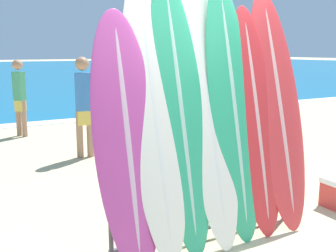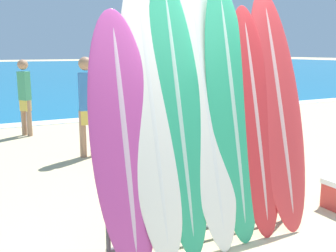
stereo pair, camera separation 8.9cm
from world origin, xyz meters
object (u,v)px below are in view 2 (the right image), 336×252
(surfboard_slot_0, at_px, (124,140))
(surfboard_slot_1, at_px, (152,119))
(surfboard_slot_2, at_px, (178,113))
(surfboard_rack, at_px, (207,189))
(person_near_water, at_px, (25,95))
(surfboard_slot_6, at_px, (278,109))
(surfboard_slot_3, at_px, (206,104))
(surfboard_slot_5, at_px, (255,121))
(person_mid_beach, at_px, (155,97))
(person_far_left, at_px, (87,103))
(surfboard_slot_4, at_px, (232,111))

(surfboard_slot_0, height_order, surfboard_slot_1, surfboard_slot_1)
(surfboard_slot_1, xyz_separation_m, surfboard_slot_2, (0.25, 0.01, 0.03))
(surfboard_rack, height_order, surfboard_slot_0, surfboard_slot_0)
(surfboard_slot_1, distance_m, person_near_water, 5.63)
(surfboard_slot_6, bearing_deg, surfboard_slot_3, 176.60)
(surfboard_slot_0, xyz_separation_m, surfboard_slot_5, (1.34, 0.00, 0.05))
(surfboard_slot_0, xyz_separation_m, surfboard_slot_1, (0.27, 0.04, 0.14))
(person_mid_beach, bearing_deg, person_far_left, -159.78)
(person_far_left, bearing_deg, surfboard_slot_5, -71.33)
(surfboard_slot_1, xyz_separation_m, person_near_water, (-0.31, 5.62, -0.33))
(surfboard_rack, xyz_separation_m, surfboard_slot_6, (0.84, 0.03, 0.68))
(surfboard_rack, height_order, surfboard_slot_3, surfboard_slot_3)
(surfboard_slot_0, relative_size, surfboard_slot_1, 0.88)
(surfboard_rack, bearing_deg, person_mid_beach, 72.36)
(surfboard_rack, xyz_separation_m, person_far_left, (-0.16, 3.42, 0.41))
(surfboard_rack, relative_size, person_near_water, 1.24)
(surfboard_slot_0, distance_m, surfboard_slot_5, 1.34)
(surfboard_rack, distance_m, surfboard_slot_0, 0.98)
(surfboard_slot_2, xyz_separation_m, person_mid_beach, (1.37, 3.37, -0.29))
(surfboard_slot_1, bearing_deg, surfboard_slot_3, 3.70)
(surfboard_slot_1, xyz_separation_m, surfboard_slot_6, (1.37, -0.01, -0.01))
(surfboard_slot_2, bearing_deg, surfboard_slot_6, -0.99)
(surfboard_slot_5, distance_m, person_near_water, 5.82)
(surfboard_slot_1, relative_size, surfboard_slot_2, 0.97)
(surfboard_slot_3, xyz_separation_m, person_near_water, (-0.86, 5.58, -0.42))
(surfboard_slot_4, distance_m, surfboard_slot_6, 0.56)
(surfboard_slot_1, relative_size, surfboard_slot_4, 0.99)
(person_mid_beach, bearing_deg, surfboard_rack, -87.04)
(surfboard_slot_0, distance_m, person_near_water, 5.66)
(surfboard_rack, xyz_separation_m, surfboard_slot_2, (-0.28, 0.05, 0.73))
(surfboard_rack, relative_size, surfboard_slot_5, 0.90)
(surfboard_slot_0, distance_m, person_mid_beach, 3.90)
(surfboard_slot_6, relative_size, person_far_left, 1.42)
(surfboard_rack, bearing_deg, person_near_water, 98.48)
(surfboard_slot_4, relative_size, surfboard_slot_5, 1.10)
(person_mid_beach, bearing_deg, surfboard_slot_6, -73.63)
(surfboard_slot_2, distance_m, surfboard_slot_5, 0.83)
(surfboard_slot_6, bearing_deg, person_mid_beach, 85.77)
(surfboard_slot_1, distance_m, surfboard_slot_5, 1.07)
(surfboard_slot_1, xyz_separation_m, person_far_left, (0.38, 3.38, -0.29))
(surfboard_slot_6, bearing_deg, surfboard_slot_4, 179.71)
(surfboard_rack, xyz_separation_m, surfboard_slot_3, (0.02, 0.08, 0.78))
(surfboard_slot_4, relative_size, person_mid_beach, 1.41)
(surfboard_rack, distance_m, person_far_left, 3.45)
(surfboard_slot_1, distance_m, surfboard_slot_4, 0.81)
(surfboard_slot_0, height_order, surfboard_slot_3, surfboard_slot_3)
(person_near_water, distance_m, person_mid_beach, 2.96)
(person_far_left, bearing_deg, surfboard_slot_4, -75.44)
(surfboard_slot_0, height_order, person_far_left, surfboard_slot_0)
(surfboard_rack, bearing_deg, surfboard_slot_4, 6.99)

